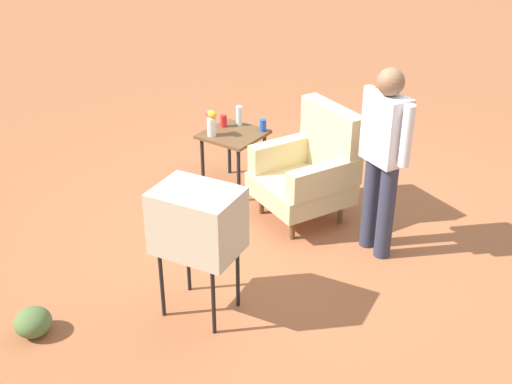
{
  "coord_description": "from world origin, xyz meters",
  "views": [
    {
      "loc": [
        2.52,
        -4.58,
        3.19
      ],
      "look_at": [
        -0.16,
        -0.7,
        0.65
      ],
      "focal_mm": 46.53,
      "sensor_mm": 36.0,
      "label": 1
    }
  ],
  "objects_px": {
    "bottle_short_clear": "(239,116)",
    "flower_vase": "(211,122)",
    "soda_can_red": "(224,121)",
    "side_table": "(233,141)",
    "soda_can_blue": "(263,125)",
    "tv_on_stand": "(198,222)",
    "person_standing": "(384,152)",
    "armchair": "(311,168)"
  },
  "relations": [
    {
      "from": "bottle_short_clear",
      "to": "flower_vase",
      "type": "distance_m",
      "value": 0.38
    },
    {
      "from": "bottle_short_clear",
      "to": "soda_can_red",
      "type": "xyz_separation_m",
      "value": [
        -0.1,
        -0.13,
        -0.04
      ]
    },
    {
      "from": "side_table",
      "to": "flower_vase",
      "type": "relative_size",
      "value": 2.25
    },
    {
      "from": "soda_can_blue",
      "to": "tv_on_stand",
      "type": "bearing_deg",
      "value": -68.43
    },
    {
      "from": "side_table",
      "to": "soda_can_red",
      "type": "bearing_deg",
      "value": 155.93
    },
    {
      "from": "person_standing",
      "to": "soda_can_red",
      "type": "height_order",
      "value": "person_standing"
    },
    {
      "from": "armchair",
      "to": "person_standing",
      "type": "xyz_separation_m",
      "value": [
        0.78,
        -0.19,
        0.44
      ]
    },
    {
      "from": "side_table",
      "to": "tv_on_stand",
      "type": "distance_m",
      "value": 2.06
    },
    {
      "from": "flower_vase",
      "to": "armchair",
      "type": "bearing_deg",
      "value": 5.13
    },
    {
      "from": "tv_on_stand",
      "to": "soda_can_blue",
      "type": "relative_size",
      "value": 8.44
    },
    {
      "from": "tv_on_stand",
      "to": "bottle_short_clear",
      "type": "xyz_separation_m",
      "value": [
        -1.07,
        1.98,
        -0.09
      ]
    },
    {
      "from": "armchair",
      "to": "tv_on_stand",
      "type": "xyz_separation_m",
      "value": [
        0.06,
        -1.7,
        0.28
      ]
    },
    {
      "from": "soda_can_blue",
      "to": "side_table",
      "type": "bearing_deg",
      "value": -135.59
    },
    {
      "from": "person_standing",
      "to": "side_table",
      "type": "bearing_deg",
      "value": 171.18
    },
    {
      "from": "person_standing",
      "to": "flower_vase",
      "type": "height_order",
      "value": "person_standing"
    },
    {
      "from": "soda_can_red",
      "to": "soda_can_blue",
      "type": "bearing_deg",
      "value": 18.46
    },
    {
      "from": "side_table",
      "to": "tv_on_stand",
      "type": "xyz_separation_m",
      "value": [
        1.0,
        -1.78,
        0.27
      ]
    },
    {
      "from": "person_standing",
      "to": "soda_can_blue",
      "type": "xyz_separation_m",
      "value": [
        -1.5,
        0.48,
        -0.28
      ]
    },
    {
      "from": "armchair",
      "to": "side_table",
      "type": "bearing_deg",
      "value": 175.45
    },
    {
      "from": "soda_can_red",
      "to": "flower_vase",
      "type": "bearing_deg",
      "value": -80.75
    },
    {
      "from": "person_standing",
      "to": "bottle_short_clear",
      "type": "distance_m",
      "value": 1.87
    },
    {
      "from": "side_table",
      "to": "person_standing",
      "type": "bearing_deg",
      "value": -8.82
    },
    {
      "from": "side_table",
      "to": "soda_can_red",
      "type": "xyz_separation_m",
      "value": [
        -0.18,
        0.08,
        0.15
      ]
    },
    {
      "from": "side_table",
      "to": "flower_vase",
      "type": "xyz_separation_m",
      "value": [
        -0.14,
        -0.17,
        0.23
      ]
    },
    {
      "from": "tv_on_stand",
      "to": "flower_vase",
      "type": "distance_m",
      "value": 1.97
    },
    {
      "from": "soda_can_red",
      "to": "bottle_short_clear",
      "type": "bearing_deg",
      "value": 50.79
    },
    {
      "from": "side_table",
      "to": "bottle_short_clear",
      "type": "bearing_deg",
      "value": 109.85
    },
    {
      "from": "side_table",
      "to": "soda_can_red",
      "type": "height_order",
      "value": "soda_can_red"
    },
    {
      "from": "soda_can_blue",
      "to": "bottle_short_clear",
      "type": "distance_m",
      "value": 0.29
    },
    {
      "from": "tv_on_stand",
      "to": "soda_can_blue",
      "type": "height_order",
      "value": "tv_on_stand"
    },
    {
      "from": "person_standing",
      "to": "soda_can_blue",
      "type": "distance_m",
      "value": 1.6
    },
    {
      "from": "soda_can_red",
      "to": "flower_vase",
      "type": "relative_size",
      "value": 0.46
    },
    {
      "from": "armchair",
      "to": "soda_can_red",
      "type": "relative_size",
      "value": 8.69
    },
    {
      "from": "side_table",
      "to": "flower_vase",
      "type": "bearing_deg",
      "value": -128.57
    },
    {
      "from": "armchair",
      "to": "bottle_short_clear",
      "type": "height_order",
      "value": "armchair"
    },
    {
      "from": "armchair",
      "to": "soda_can_red",
      "type": "distance_m",
      "value": 1.14
    },
    {
      "from": "person_standing",
      "to": "flower_vase",
      "type": "distance_m",
      "value": 1.86
    },
    {
      "from": "person_standing",
      "to": "soda_can_red",
      "type": "xyz_separation_m",
      "value": [
        -1.89,
        0.35,
        -0.28
      ]
    },
    {
      "from": "bottle_short_clear",
      "to": "flower_vase",
      "type": "height_order",
      "value": "flower_vase"
    },
    {
      "from": "flower_vase",
      "to": "soda_can_red",
      "type": "bearing_deg",
      "value": 99.25
    },
    {
      "from": "armchair",
      "to": "person_standing",
      "type": "bearing_deg",
      "value": -13.84
    },
    {
      "from": "armchair",
      "to": "bottle_short_clear",
      "type": "xyz_separation_m",
      "value": [
        -1.01,
        0.28,
        0.2
      ]
    }
  ]
}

